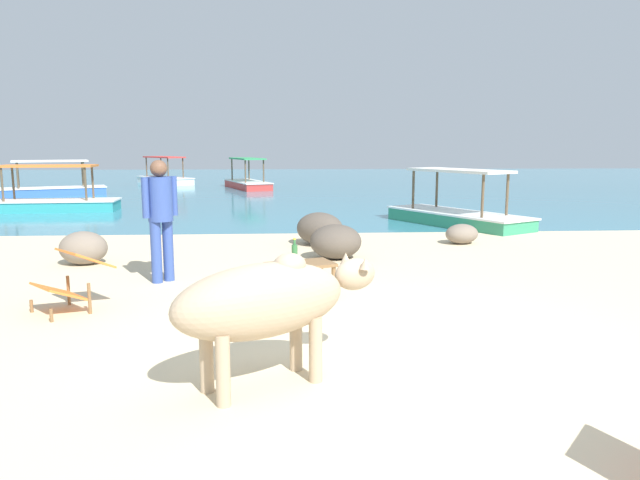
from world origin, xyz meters
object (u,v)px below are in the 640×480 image
Objects in this scene: boat_red at (247,182)px; boat_white at (165,178)px; boat_blue at (52,188)px; deck_chair_far at (73,276)px; cow at (267,301)px; person_standing at (161,211)px; boat_green at (457,214)px; boat_teal at (50,201)px; low_bench_table at (300,270)px; bottle at (295,253)px.

boat_red is 1.07× the size of boat_white.
boat_red is 1.00× the size of boat_blue.
boat_blue reaches higher than deck_chair_far.
cow is 1.86× the size of deck_chair_far.
boat_green is (5.59, 5.39, -0.70)m from person_standing.
boat_red is (-1.43, 20.88, -0.41)m from cow.
boat_red is at bearing -124.50° from boat_teal.
boat_teal reaches higher than deck_chair_far.
low_bench_table is 0.21m from bottle.
boat_green is at bearing 91.62° from person_standing.
boat_white is (-3.37, 22.05, -0.13)m from deck_chair_far.
boat_red is 5.33m from boat_white.
boat_blue is at bearing 84.84° from cow.
boat_green is (3.85, 6.55, -0.33)m from bottle.
boat_blue is at bearing -73.47° from boat_teal.
boat_teal is (-6.41, 12.50, -0.41)m from cow.
bottle is at bearing 165.79° from boat_red.
boat_white is (-9.66, 15.33, 0.00)m from boat_green.
deck_chair_far is (-2.44, -0.17, -0.20)m from bottle.
boat_red is (-1.68, 18.53, -0.33)m from bottle.
bottle is at bearing 53.65° from cow.
boat_green is (5.53, -11.98, 0.00)m from boat_red.
boat_white is (-5.88, 21.85, -0.13)m from low_bench_table.
boat_white reaches higher than low_bench_table.
boat_teal is (-6.72, 10.11, -0.13)m from low_bench_table.
boat_blue is (-6.11, 15.44, -0.13)m from deck_chair_far.
boat_blue is at bearing 119.26° from bottle.
boat_red is 13.19m from boat_green.
boat_red is at bearing 12.21° from boat_white.
boat_red is at bearing -176.85° from boat_blue.
person_standing is at bearing 160.41° from boat_red.
boat_teal is (-6.66, 10.15, -0.33)m from bottle.
boat_green is at bearing -174.61° from boat_red.
bottle is 0.08× the size of boat_red.
low_bench_table is at bearing 52.12° from cow.
low_bench_table is 17.51m from boat_blue.
boat_white and boat_blue have the same top height.
boat_blue is at bearing -154.45° from boat_green.
person_standing is (-1.74, 1.16, 0.37)m from bottle.
boat_red reaches higher than bottle.
boat_red is at bearing 95.18° from bottle.
bottle reaches higher than low_bench_table.
boat_green is 0.98× the size of boat_blue.
boat_teal is at bearing 166.38° from person_standing.
boat_red reaches higher than deck_chair_far.
boat_green is 1.05× the size of boat_white.
boat_teal is 0.97× the size of boat_blue.
boat_teal is 0.99× the size of boat_green.
person_standing reaches higher than boat_white.
boat_red is 1.02× the size of boat_green.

